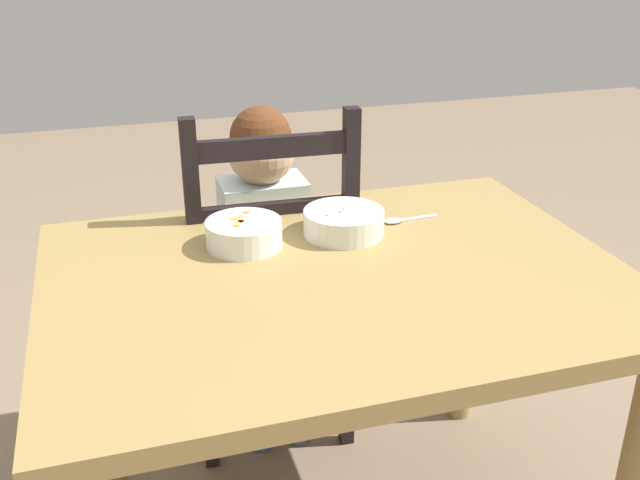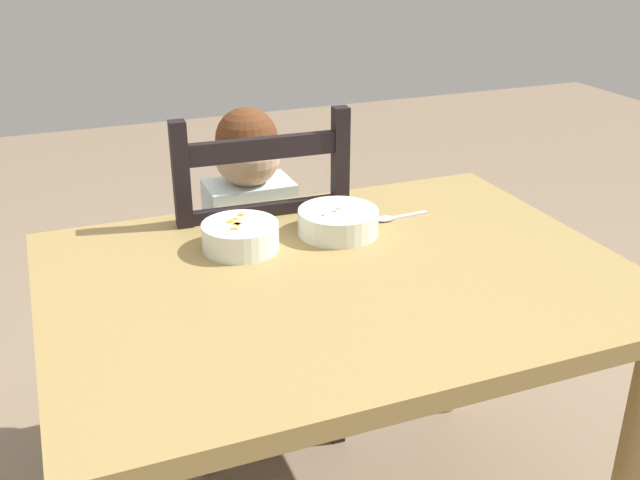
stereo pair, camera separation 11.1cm
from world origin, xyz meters
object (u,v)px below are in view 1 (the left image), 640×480
object	(u,v)px
dining_chair	(267,287)
spoon	(401,220)
dining_table	(337,319)
child_figure	(266,230)
bowl_of_peas	(344,221)
bowl_of_carrots	(244,233)

from	to	relation	value
dining_chair	spoon	distance (m)	0.46
dining_table	child_figure	distance (m)	0.47
dining_chair	bowl_of_peas	bearing A→B (deg)	-68.73
child_figure	bowl_of_peas	xyz separation A→B (m)	(0.11, -0.29, 0.13)
dining_table	child_figure	bearing A→B (deg)	94.80
dining_table	bowl_of_peas	distance (m)	0.24
dining_chair	spoon	size ratio (longest dim) A/B	6.97
child_figure	bowl_of_peas	bearing A→B (deg)	-68.96
bowl_of_peas	bowl_of_carrots	bearing A→B (deg)	179.98
bowl_of_peas	child_figure	bearing A→B (deg)	111.04
spoon	bowl_of_peas	bearing A→B (deg)	-169.49
dining_table	dining_chair	bearing A→B (deg)	95.06
bowl_of_peas	dining_table	bearing A→B (deg)	-112.33
dining_chair	child_figure	distance (m)	0.17
child_figure	bowl_of_carrots	xyz separation A→B (m)	(-0.11, -0.29, 0.13)
dining_table	dining_chair	world-z (taller)	dining_chair
bowl_of_carrots	spoon	bearing A→B (deg)	4.23
dining_chair	bowl_of_carrots	world-z (taller)	dining_chair
dining_chair	child_figure	world-z (taller)	dining_chair
dining_chair	bowl_of_carrots	xyz separation A→B (m)	(-0.11, -0.30, 0.30)
dining_chair	child_figure	size ratio (longest dim) A/B	1.02
bowl_of_carrots	dining_table	bearing A→B (deg)	-49.46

